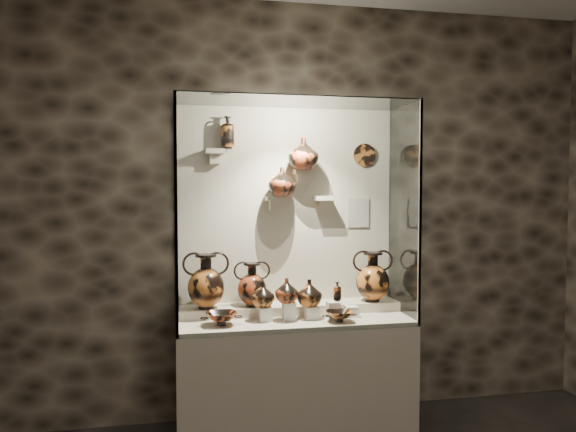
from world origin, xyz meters
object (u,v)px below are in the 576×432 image
at_px(kylix_right, 339,315).
at_px(amphora_left, 206,281).
at_px(jug_b, 287,290).
at_px(ovoid_vase_b, 303,154).
at_px(jug_a, 263,295).
at_px(ovoid_vase_a, 282,182).
at_px(jug_c, 309,293).
at_px(lekythos_tall, 228,131).
at_px(kylix_left, 221,317).
at_px(lekythos_small, 337,290).
at_px(amphora_mid, 252,284).
at_px(amphora_right, 373,276).

bearing_deg(kylix_right, amphora_left, -176.42).
xyz_separation_m(jug_b, ovoid_vase_b, (0.18, 0.24, 0.99)).
bearing_deg(jug_a, ovoid_vase_a, 58.80).
height_order(jug_c, lekythos_tall, lekythos_tall).
xyz_separation_m(jug_c, ovoid_vase_a, (-0.16, 0.22, 0.81)).
bearing_deg(jug_b, kylix_left, -165.59).
bearing_deg(lekythos_tall, kylix_left, -123.90).
relative_size(lekythos_small, kylix_right, 0.66).
height_order(amphora_left, jug_a, amphora_left).
height_order(amphora_left, ovoid_vase_a, ovoid_vase_a).
bearing_deg(lekythos_tall, ovoid_vase_a, -27.51).
distance_m(jug_b, kylix_left, 0.50).
relative_size(jug_c, lekythos_tall, 0.72).
distance_m(jug_b, jug_c, 0.18).
height_order(jug_a, kylix_left, jug_a).
distance_m(amphora_mid, kylix_right, 0.69).
relative_size(amphora_left, kylix_left, 1.45).
bearing_deg(amphora_mid, jug_b, -66.77).
height_order(amphora_left, jug_c, amphora_left).
bearing_deg(ovoid_vase_a, kylix_right, -58.59).
xyz_separation_m(jug_b, kylix_right, (0.36, -0.11, -0.17)).
distance_m(jug_a, ovoid_vase_a, 0.86).
bearing_deg(ovoid_vase_b, kylix_left, -171.25).
bearing_deg(kylix_left, jug_c, -4.27).
bearing_deg(ovoid_vase_b, jug_b, -141.12).
bearing_deg(kylix_left, ovoid_vase_b, 12.95).
xyz_separation_m(amphora_mid, kylix_right, (0.58, -0.33, -0.18)).
distance_m(lekythos_small, kylix_left, 0.87).
bearing_deg(jug_b, jug_c, 19.28).
bearing_deg(amphora_mid, lekythos_small, -39.54).
xyz_separation_m(jug_b, kylix_left, (-0.47, -0.04, -0.16)).
height_order(amphora_left, jug_b, amphora_left).
bearing_deg(lekythos_tall, ovoid_vase_b, -26.54).
xyz_separation_m(kylix_right, ovoid_vase_b, (-0.18, 0.35, 1.16)).
relative_size(jug_a, kylix_right, 0.74).
bearing_deg(ovoid_vase_a, amphora_mid, 177.15).
relative_size(amphora_left, lekythos_small, 2.52).
xyz_separation_m(lekythos_tall, ovoid_vase_b, (0.56, -0.06, -0.17)).
bearing_deg(lekythos_small, ovoid_vase_b, 150.12).
relative_size(jug_c, lekythos_small, 1.23).
relative_size(amphora_mid, kylix_right, 1.35).
bearing_deg(jug_b, ovoid_vase_b, 63.09).
xyz_separation_m(amphora_left, kylix_right, (0.92, -0.31, -0.22)).
bearing_deg(amphora_left, amphora_mid, 26.80).
relative_size(amphora_right, jug_b, 2.21).
bearing_deg(amphora_left, ovoid_vase_b, 27.11).
bearing_deg(ovoid_vase_a, lekythos_tall, 161.14).
bearing_deg(jug_a, lekythos_small, 8.81).
bearing_deg(kylix_left, amphora_mid, 35.06).
xyz_separation_m(jug_c, kylix_left, (-0.64, -0.07, -0.13)).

